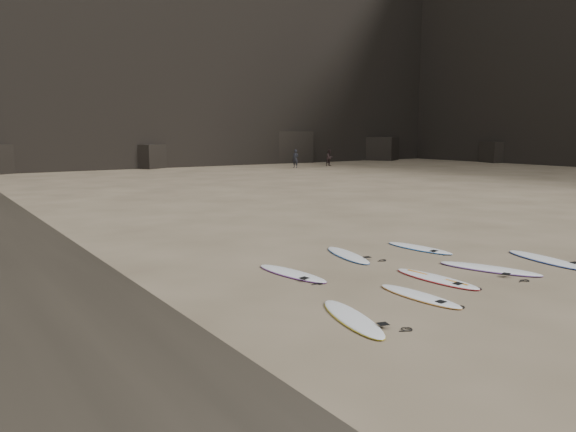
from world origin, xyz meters
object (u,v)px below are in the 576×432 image
Objects in this scene: person_b at (330,158)px; surfboard_3 at (489,268)px; surfboard_4 at (546,259)px; surfboard_6 at (348,255)px; surfboard_0 at (352,318)px; person_a at (295,159)px; surfboard_5 at (292,273)px; surfboard_7 at (419,248)px; surfboard_2 at (436,278)px; surfboard_1 at (419,296)px.

surfboard_3 is at bearing -128.96° from person_b.
surfboard_6 is at bearing 150.02° from surfboard_4.
surfboard_3 is at bearing 25.56° from surfboard_0.
surfboard_0 is at bearing -55.77° from person_a.
surfboard_3 is 5.17m from surfboard_5.
person_b is at bearing 70.23° from surfboard_4.
surfboard_3 is 0.99× the size of surfboard_4.
surfboard_5 is 0.99× the size of surfboard_6.
surfboard_6 is (-4.20, 3.56, -0.00)m from surfboard_4.
surfboard_7 is (4.99, 0.40, -0.00)m from surfboard_5.
surfboard_2 is 1.92m from surfboard_3.
surfboard_3 reaches higher than surfboard_5.
surfboard_4 is 1.13× the size of surfboard_7.
surfboard_3 is (3.33, 0.69, 0.01)m from surfboard_1.
surfboard_7 is (0.45, 2.87, -0.00)m from surfboard_3.
surfboard_4 is 3.56m from surfboard_7.
surfboard_7 is at bearing 60.00° from surfboard_3.
surfboard_0 is 3.61m from surfboard_5.
surfboard_2 is at bearing -131.05° from person_b.
surfboard_3 is 2.20m from surfboard_4.
surfboard_0 is 1.08× the size of surfboard_1.
surfboard_0 is 3.75m from surfboard_2.
surfboard_2 is (3.59, 1.10, 0.00)m from surfboard_0.
person_b is at bearing 66.27° from surfboard_6.
surfboard_5 is 1.02× the size of surfboard_7.
surfboard_0 is at bearing -163.98° from surfboard_4.
surfboard_2 is at bearing -136.29° from surfboard_7.
surfboard_0 is 7.11m from surfboard_7.
person_b is at bearing 42.70° from surfboard_5.
surfboard_3 reaches higher than surfboard_6.
person_a reaches higher than person_b.
surfboard_1 is at bearing 170.71° from surfboard_3.
surfboard_0 is 48.53m from person_b.
surfboard_7 is 1.30× the size of person_a.
surfboard_0 is at bearing -165.75° from surfboard_2.
surfboard_0 is at bearing -113.58° from surfboard_5.
surfboard_1 is at bearing -142.65° from surfboard_7.
surfboard_2 is (1.42, 0.78, 0.00)m from surfboard_1.
surfboard_6 is (2.52, 0.84, 0.00)m from surfboard_5.
surfboard_7 is at bearing 48.22° from surfboard_0.
person_b is (4.59, 0.37, -0.04)m from person_a.
surfboard_5 is at bearing 178.70° from surfboard_7.
surfboard_4 is at bearing -126.37° from person_b.
surfboard_0 reaches higher than surfboard_1.
surfboard_4 reaches higher than surfboard_0.
surfboard_2 is 1.02× the size of surfboard_5.
surfboard_4 reaches higher than surfboard_5.
surfboard_3 is at bearing -104.87° from surfboard_7.
person_b is (26.03, 34.18, 0.82)m from surfboard_6.
surfboard_0 and surfboard_6 have the same top height.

